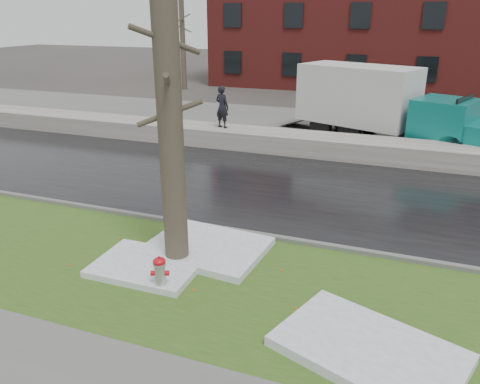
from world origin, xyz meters
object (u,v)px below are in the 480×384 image
(box_truck, at_px, (379,103))
(fire_hydrant, at_px, (160,272))
(worker, at_px, (222,107))
(tree, at_px, (170,117))

(box_truck, bearing_deg, fire_hydrant, -80.63)
(fire_hydrant, relative_size, box_truck, 0.08)
(fire_hydrant, height_order, worker, worker)
(fire_hydrant, bearing_deg, worker, 85.68)
(tree, bearing_deg, box_truck, 75.94)
(fire_hydrant, bearing_deg, box_truck, 57.75)
(fire_hydrant, distance_m, tree, 3.04)
(tree, height_order, box_truck, tree)
(fire_hydrant, bearing_deg, tree, 81.54)
(worker, bearing_deg, box_truck, -137.45)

